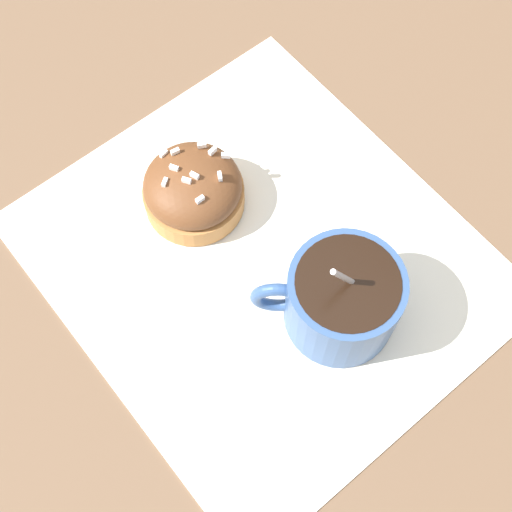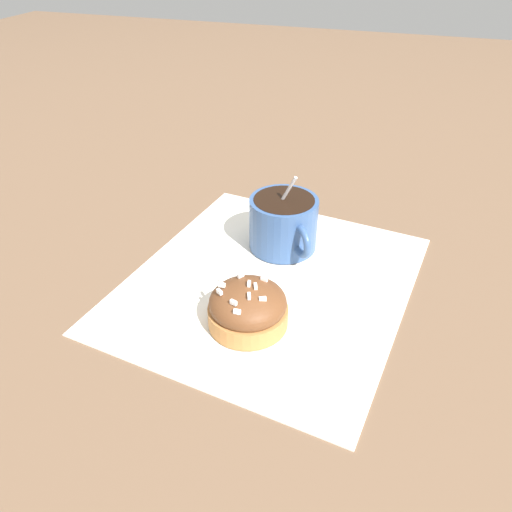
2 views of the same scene
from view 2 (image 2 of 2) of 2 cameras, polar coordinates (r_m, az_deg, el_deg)
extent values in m
plane|color=brown|center=(0.57, 1.51, -3.06)|extent=(3.00, 3.00, 0.00)
cube|color=white|center=(0.57, 1.51, -2.94)|extent=(0.38, 0.34, 0.00)
cylinder|color=#335184|center=(0.61, 3.13, 3.75)|extent=(0.08, 0.08, 0.07)
cylinder|color=black|center=(0.60, 3.22, 5.98)|extent=(0.07, 0.07, 0.01)
torus|color=#335184|center=(0.58, 5.19, 1.64)|extent=(0.04, 0.03, 0.04)
ellipsoid|color=silver|center=(0.61, 4.69, 1.15)|extent=(0.02, 0.03, 0.01)
cylinder|color=silver|center=(0.61, 2.64, 5.84)|extent=(0.02, 0.05, 0.09)
cylinder|color=#B2753D|center=(0.51, -1.38, -6.68)|extent=(0.08, 0.08, 0.02)
ellipsoid|color=brown|center=(0.50, -1.41, -5.24)|extent=(0.08, 0.08, 0.04)
cube|color=white|center=(0.49, -3.93, -3.32)|extent=(0.00, 0.01, 0.00)
cube|color=white|center=(0.48, -0.80, -4.60)|extent=(0.01, 0.01, 0.00)
cube|color=white|center=(0.47, -1.88, -6.44)|extent=(0.00, 0.01, 0.00)
cube|color=white|center=(0.49, -4.19, -4.11)|extent=(0.01, 0.01, 0.00)
cube|color=white|center=(0.47, -2.58, -5.33)|extent=(0.01, 0.01, 0.00)
cube|color=white|center=(0.49, -0.05, -3.49)|extent=(0.01, 0.01, 0.00)
cube|color=white|center=(0.50, -1.76, -2.20)|extent=(0.01, 0.01, 0.00)
cube|color=white|center=(0.48, 0.77, -4.94)|extent=(0.01, 0.01, 0.00)
cube|color=white|center=(0.49, -0.38, -3.28)|extent=(0.01, 0.00, 0.00)
cube|color=white|center=(0.50, -4.08, -2.80)|extent=(0.01, 0.01, 0.00)
cube|color=white|center=(0.50, 0.94, -2.71)|extent=(0.00, 0.01, 0.00)
camera|label=1|loc=(0.62, 32.66, 46.68)|focal=50.00mm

